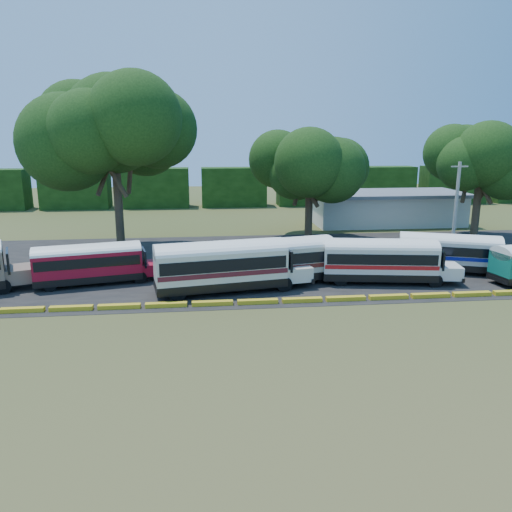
{
  "coord_description": "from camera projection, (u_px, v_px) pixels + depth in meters",
  "views": [
    {
      "loc": [
        -5.02,
        -30.25,
        10.93
      ],
      "look_at": [
        -1.07,
        6.0,
        2.06
      ],
      "focal_mm": 35.0,
      "sensor_mm": 36.0,
      "label": 1
    }
  ],
  "objects": [
    {
      "name": "bus_white_blue",
      "position": [
        451.0,
        251.0,
        40.49
      ],
      "size": [
        9.74,
        5.61,
        3.14
      ],
      "rotation": [
        0.0,
        0.0,
        -0.37
      ],
      "color": "black",
      "rests_on": "ground"
    },
    {
      "name": "tree_east",
      "position": [
        482.0,
        156.0,
        51.9
      ],
      "size": [
        8.72,
        8.72,
        12.09
      ],
      "color": "#3C2F1E",
      "rests_on": "ground"
    },
    {
      "name": "tree_center",
      "position": [
        310.0,
        162.0,
        52.06
      ],
      "size": [
        9.14,
        9.14,
        11.57
      ],
      "color": "#3C2F1E",
      "rests_on": "ground"
    },
    {
      "name": "ground",
      "position": [
        282.0,
        308.0,
        32.33
      ],
      "size": [
        160.0,
        160.0,
        0.0
      ],
      "primitive_type": "plane",
      "color": "#2C4717",
      "rests_on": "ground"
    },
    {
      "name": "bus_cream_east",
      "position": [
        279.0,
        258.0,
        37.2
      ],
      "size": [
        10.9,
        4.84,
        3.48
      ],
      "rotation": [
        0.0,
        0.0,
        0.22
      ],
      "color": "black",
      "rests_on": "ground"
    },
    {
      "name": "bus_red",
      "position": [
        91.0,
        261.0,
        37.12
      ],
      "size": [
        9.67,
        4.29,
        3.09
      ],
      "rotation": [
        0.0,
        0.0,
        0.22
      ],
      "color": "black",
      "rests_on": "ground"
    },
    {
      "name": "curb",
      "position": [
        280.0,
        301.0,
        33.26
      ],
      "size": [
        53.7,
        0.45,
        0.3
      ],
      "color": "yellow",
      "rests_on": "ground"
    },
    {
      "name": "asphalt_strip",
      "position": [
        272.0,
        262.0,
        44.03
      ],
      "size": [
        64.0,
        24.0,
        0.02
      ],
      "primitive_type": "cube",
      "color": "black",
      "rests_on": "ground"
    },
    {
      "name": "utility_pole",
      "position": [
        456.0,
        207.0,
        46.36
      ],
      "size": [
        1.6,
        0.3,
        8.55
      ],
      "color": "gray",
      "rests_on": "ground"
    },
    {
      "name": "bus_cream_west",
      "position": [
        224.0,
        263.0,
        35.23
      ],
      "size": [
        11.56,
        4.63,
        3.7
      ],
      "rotation": [
        0.0,
        0.0,
        0.17
      ],
      "color": "black",
      "rests_on": "ground"
    },
    {
      "name": "tree_west",
      "position": [
        113.0,
        124.0,
        45.58
      ],
      "size": [
        12.29,
        12.29,
        16.43
      ],
      "color": "#3C2F1E",
      "rests_on": "ground"
    },
    {
      "name": "terminal_building",
      "position": [
        386.0,
        208.0,
        62.72
      ],
      "size": [
        19.0,
        9.0,
        4.0
      ],
      "color": "beige",
      "rests_on": "ground"
    },
    {
      "name": "treeline_backdrop",
      "position": [
        234.0,
        187.0,
        77.99
      ],
      "size": [
        130.0,
        4.0,
        6.0
      ],
      "color": "black",
      "rests_on": "ground"
    },
    {
      "name": "bus_white_red",
      "position": [
        382.0,
        258.0,
        37.5
      ],
      "size": [
        10.54,
        4.14,
        3.37
      ],
      "rotation": [
        0.0,
        0.0,
        -0.16
      ],
      "color": "black",
      "rests_on": "ground"
    }
  ]
}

